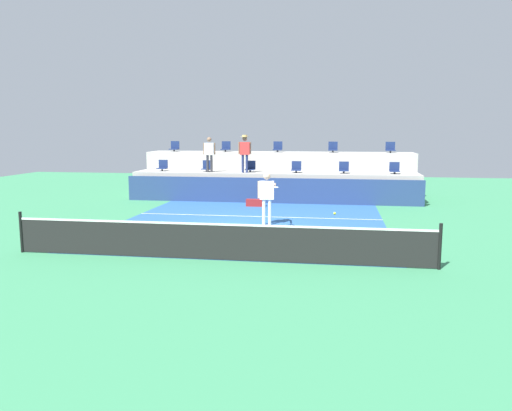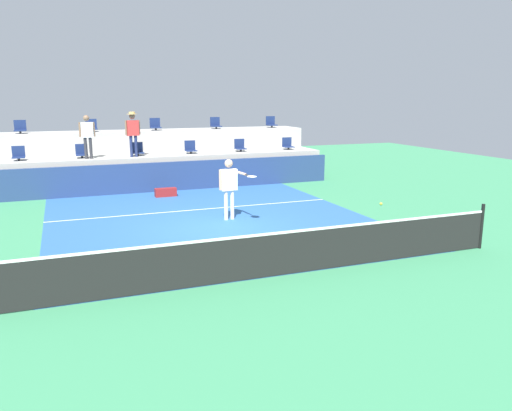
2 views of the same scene
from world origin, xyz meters
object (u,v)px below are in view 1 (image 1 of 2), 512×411
Objects in this scene: tennis_player at (267,193)px; spectator_with_hat at (245,150)px; stadium_chair_upper_far_right at (390,148)px; tennis_ball at (335,213)px; spectator_in_white at (209,151)px; stadium_chair_upper_far_left at (175,147)px; stadium_chair_lower_far_left at (163,166)px; equipment_bag at (255,203)px; stadium_chair_upper_left at (226,147)px; stadium_chair_lower_mid_left at (250,167)px; stadium_chair_lower_left at (207,167)px; stadium_chair_upper_center at (278,148)px; stadium_chair_upper_right at (333,148)px; stadium_chair_lower_far_right at (395,169)px; stadium_chair_lower_right at (344,168)px; stadium_chair_lower_mid_right at (296,168)px.

tennis_player is 6.44m from spectator_with_hat.
stadium_chair_upper_far_right reaches higher than tennis_ball.
spectator_with_hat is at bearing -0.00° from spectator_in_white.
stadium_chair_upper_far_right is at bearing 0.00° from stadium_chair_upper_far_left.
stadium_chair_lower_far_left is 5.51m from equipment_bag.
stadium_chair_upper_left is at bearing 111.37° from tennis_player.
tennis_player is at bearing -120.08° from stadium_chair_upper_far_right.
tennis_player is at bearing -68.63° from stadium_chair_upper_left.
stadium_chair_lower_mid_left is 0.93m from spectator_with_hat.
stadium_chair_lower_left is 0.29× the size of tennis_player.
stadium_chair_lower_far_left and stadium_chair_lower_mid_left have the same top height.
stadium_chair_upper_center is 1.00× the size of stadium_chair_upper_right.
stadium_chair_lower_far_left is at bearing 180.00° from stadium_chair_lower_left.
stadium_chair_lower_mid_left is 6.46m from stadium_chair_lower_far_right.
stadium_chair_upper_right reaches higher than tennis_ball.
stadium_chair_upper_left is 0.30× the size of spectator_with_hat.
stadium_chair_upper_far_right is (-0.03, 1.80, 0.85)m from stadium_chair_lower_far_right.
stadium_chair_lower_left is 8.53m from stadium_chair_lower_far_right.
tennis_player is at bearing -59.87° from stadium_chair_lower_left.
stadium_chair_lower_right reaches higher than equipment_bag.
equipment_bag is at bearing -67.49° from spectator_with_hat.
stadium_chair_lower_mid_right is 4.75m from stadium_chair_upper_far_right.
stadium_chair_upper_center is (-3.20, 1.80, 0.85)m from stadium_chair_lower_right.
stadium_chair_upper_left is at bearing 162.79° from stadium_chair_lower_right.
spectator_in_white is at bearing -142.97° from stadium_chair_upper_center.
stadium_chair_lower_right is at bearing 4.93° from spectator_with_hat.
spectator_in_white reaches higher than stadium_chair_upper_right.
stadium_chair_lower_left is 2.09m from spectator_with_hat.
stadium_chair_upper_far_right is (8.50, 1.80, 0.85)m from stadium_chair_lower_left.
stadium_chair_lower_left is 6.14m from stadium_chair_upper_right.
stadium_chair_lower_far_left is 2.53m from spectator_in_white.
stadium_chair_lower_mid_right is at bearing -15.86° from stadium_chair_upper_far_left.
stadium_chair_lower_right is 1.00× the size of stadium_chair_upper_far_left.
stadium_chair_lower_mid_left is 0.68× the size of equipment_bag.
stadium_chair_lower_left is 7.45m from tennis_player.
stadium_chair_upper_far_left is at bearing 180.00° from stadium_chair_upper_right.
stadium_chair_upper_far_right is at bearing 9.58° from stadium_chair_lower_far_left.
spectator_in_white is at bearing -168.24° from stadium_chair_lower_mid_left.
stadium_chair_lower_far_left is 1.00× the size of stadium_chair_upper_center.
stadium_chair_lower_mid_right is at bearing 180.00° from stadium_chair_lower_right.
stadium_chair_lower_far_left is at bearing -161.19° from stadium_chair_upper_center.
stadium_chair_upper_right is 1.00× the size of stadium_chair_upper_far_right.
stadium_chair_upper_center reaches higher than stadium_chair_lower_right.
stadium_chair_upper_left is (2.68, 1.80, 0.85)m from stadium_chair_lower_far_left.
stadium_chair_upper_right is (3.74, 1.80, 0.85)m from stadium_chair_lower_mid_left.
stadium_chair_lower_left is 1.00× the size of stadium_chair_upper_left.
stadium_chair_lower_mid_right is 1.00× the size of stadium_chair_lower_far_right.
stadium_chair_upper_far_right is 6.98m from spectator_with_hat.
stadium_chair_lower_left is 7.65× the size of tennis_ball.
stadium_chair_lower_mid_left is (4.23, 0.00, 0.00)m from stadium_chair_lower_far_left.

